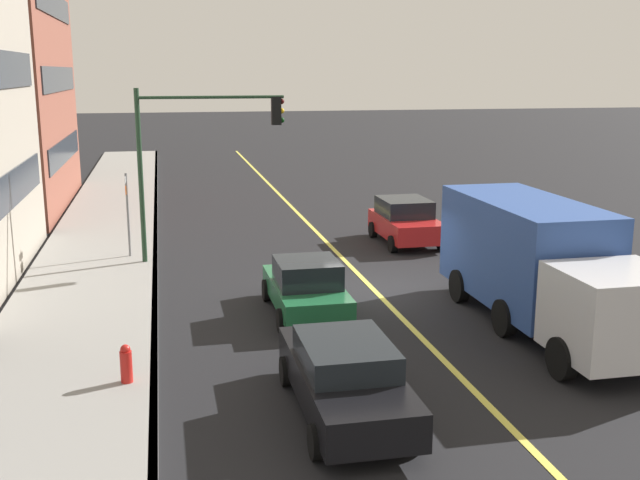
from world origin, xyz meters
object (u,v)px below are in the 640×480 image
(car_black, at_px, (345,376))
(fire_hydrant, at_px, (126,367))
(car_red, at_px, (406,221))
(truck_blue, at_px, (540,263))
(traffic_light_mast, at_px, (197,143))
(car_green, at_px, (306,287))
(street_sign_post, at_px, (128,210))

(car_black, xyz_separation_m, fire_hydrant, (2.00, 4.00, -0.29))
(fire_hydrant, bearing_deg, car_red, -39.99)
(fire_hydrant, bearing_deg, truck_blue, -79.41)
(truck_blue, relative_size, fire_hydrant, 8.55)
(car_red, distance_m, truck_blue, 9.63)
(car_red, height_order, fire_hydrant, car_red)
(traffic_light_mast, bearing_deg, truck_blue, -135.94)
(car_green, xyz_separation_m, traffic_light_mast, (6.02, 2.39, 3.22))
(street_sign_post, height_order, fire_hydrant, street_sign_post)
(car_red, xyz_separation_m, traffic_light_mast, (-1.48, 7.58, 3.13))
(car_black, relative_size, street_sign_post, 1.56)
(car_black, height_order, fire_hydrant, car_black)
(car_green, bearing_deg, street_sign_post, 34.33)
(traffic_light_mast, bearing_deg, fire_hydrant, 168.54)
(car_black, relative_size, traffic_light_mast, 0.81)
(street_sign_post, bearing_deg, car_green, -145.67)
(car_green, bearing_deg, traffic_light_mast, 21.64)
(car_black, xyz_separation_m, traffic_light_mast, (11.96, 1.98, 3.21))
(truck_blue, height_order, traffic_light_mast, traffic_light_mast)
(car_red, height_order, traffic_light_mast, traffic_light_mast)
(truck_blue, distance_m, fire_hydrant, 10.11)
(car_red, relative_size, truck_blue, 0.48)
(traffic_light_mast, xyz_separation_m, street_sign_post, (0.88, 2.32, -2.23))
(car_black, height_order, car_green, car_green)
(car_red, distance_m, car_green, 9.12)
(car_black, bearing_deg, street_sign_post, 18.51)
(traffic_light_mast, bearing_deg, car_red, -78.94)
(car_green, bearing_deg, car_red, -34.66)
(car_green, relative_size, street_sign_post, 1.36)
(truck_blue, relative_size, street_sign_post, 2.72)
(car_red, relative_size, car_green, 0.96)
(car_green, xyz_separation_m, street_sign_post, (6.90, 4.71, 0.99))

